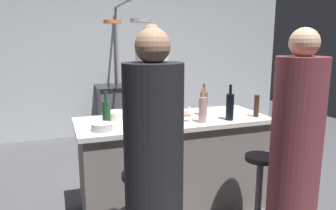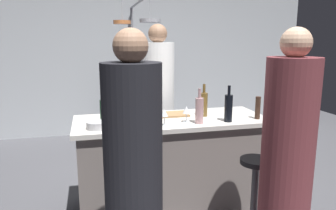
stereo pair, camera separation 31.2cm
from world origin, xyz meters
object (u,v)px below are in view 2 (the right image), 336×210
at_px(wine_glass_by_chef, 164,113).
at_px(mixing_bowl_ceramic, 116,114).
at_px(guest_right, 287,161).
at_px(wine_bottle_rose, 199,110).
at_px(chef, 158,108).
at_px(bar_stool_left, 129,209).
at_px(cutting_board, 171,114).
at_px(mixing_bowl_wooden, 147,117).
at_px(stove_range, 136,111).
at_px(wine_glass_near_right_guest, 186,111).
at_px(potted_plant, 280,135).
at_px(guest_left, 134,179).
at_px(mixing_bowl_steel, 97,125).
at_px(wine_bottle_green, 104,110).
at_px(bar_stool_right, 254,194).
at_px(wine_bottle_amber, 204,104).
at_px(wine_bottle_dark, 228,108).
at_px(pepper_mill, 258,108).
at_px(wine_bottle_white, 128,106).

height_order(wine_glass_by_chef, mixing_bowl_ceramic, wine_glass_by_chef).
relative_size(guest_right, wine_bottle_rose, 5.47).
relative_size(chef, bar_stool_left, 2.65).
bearing_deg(cutting_board, mixing_bowl_wooden, -145.90).
bearing_deg(chef, cutting_board, -91.25).
xyz_separation_m(stove_range, bar_stool_left, (-0.49, -3.07, -0.07)).
height_order(stove_range, mixing_bowl_ceramic, mixing_bowl_ceramic).
bearing_deg(mixing_bowl_wooden, wine_glass_near_right_guest, -16.86).
bearing_deg(potted_plant, guest_left, -139.21).
bearing_deg(mixing_bowl_steel, guest_left, -76.59).
distance_m(guest_right, wine_bottle_green, 1.57).
height_order(bar_stool_right, wine_bottle_green, wine_bottle_green).
bearing_deg(wine_bottle_amber, stove_range, 97.63).
xyz_separation_m(bar_stool_right, wine_glass_near_right_guest, (-0.45, 0.46, 0.63)).
bearing_deg(mixing_bowl_steel, mixing_bowl_ceramic, 62.12).
bearing_deg(wine_bottle_dark, guest_left, -141.61).
relative_size(pepper_mill, wine_bottle_white, 0.65).
xyz_separation_m(wine_bottle_amber, wine_bottle_rose, (-0.13, -0.25, 0.00)).
relative_size(stove_range, wine_bottle_amber, 2.85).
xyz_separation_m(stove_range, mixing_bowl_ceramic, (-0.50, -2.28, 0.49)).
bearing_deg(mixing_bowl_wooden, wine_bottle_dark, -13.59).
distance_m(wine_bottle_rose, mixing_bowl_ceramic, 0.80).
bearing_deg(mixing_bowl_wooden, stove_range, 84.33).
xyz_separation_m(chef, wine_glass_by_chef, (-0.17, -1.03, 0.17)).
xyz_separation_m(chef, guest_right, (0.54, -1.78, -0.04)).
bearing_deg(mixing_bowl_steel, wine_bottle_rose, -2.47).
xyz_separation_m(pepper_mill, mixing_bowl_ceramic, (-1.27, 0.37, -0.07)).
bearing_deg(wine_glass_near_right_guest, guest_left, -125.38).
relative_size(cutting_board, wine_glass_by_chef, 2.19).
distance_m(bar_stool_left, guest_right, 1.21).
height_order(pepper_mill, wine_bottle_white, wine_bottle_white).
height_order(stove_range, guest_left, guest_left).
bearing_deg(pepper_mill, guest_right, -103.70).
distance_m(guest_left, wine_glass_by_chef, 0.89).
xyz_separation_m(guest_left, potted_plant, (2.37, 2.05, -0.49)).
relative_size(stove_range, chef, 0.49).
height_order(wine_bottle_amber, mixing_bowl_ceramic, wine_bottle_amber).
distance_m(bar_stool_right, wine_glass_by_chef, 1.00).
height_order(bar_stool_right, guest_right, guest_right).
height_order(wine_bottle_rose, wine_bottle_green, wine_bottle_rose).
xyz_separation_m(wine_bottle_amber, mixing_bowl_wooden, (-0.57, -0.08, -0.08)).
distance_m(stove_range, cutting_board, 2.36).
height_order(cutting_board, wine_glass_near_right_guest, wine_glass_near_right_guest).
distance_m(pepper_mill, mixing_bowl_steel, 1.46).
bearing_deg(bar_stool_right, cutting_board, 124.51).
distance_m(bar_stool_left, wine_bottle_green, 0.90).
relative_size(pepper_mill, mixing_bowl_ceramic, 0.97).
xyz_separation_m(guest_left, bar_stool_right, (1.04, 0.37, -0.41)).
xyz_separation_m(bar_stool_left, guest_left, (-0.00, -0.37, 0.41)).
relative_size(chef, bar_stool_right, 2.65).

